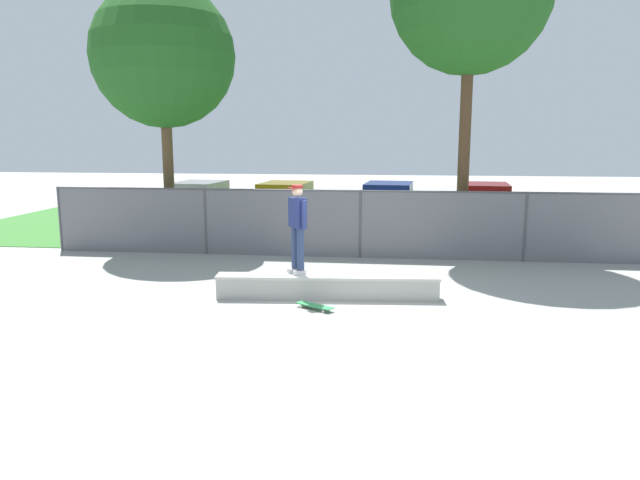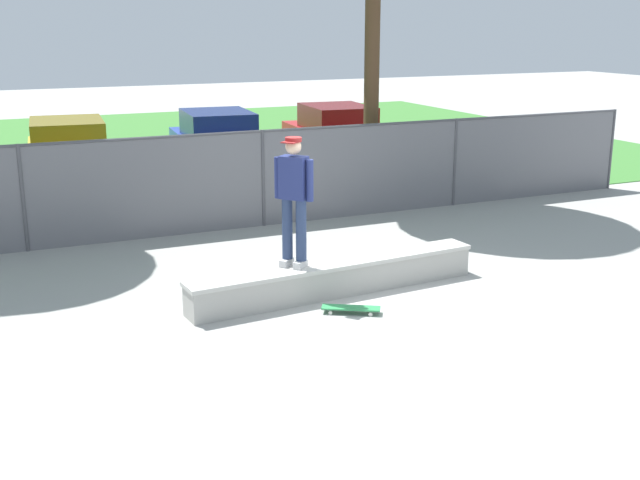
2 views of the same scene
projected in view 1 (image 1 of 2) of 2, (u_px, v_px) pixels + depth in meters
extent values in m
plane|color=#9E9E99|center=(347.00, 308.00, 11.50)|extent=(80.00, 80.00, 0.00)
cube|color=#3D7A33|center=(372.00, 211.00, 26.30)|extent=(29.43, 20.00, 0.02)
cube|color=#A8A59E|center=(327.00, 288.00, 12.11)|extent=(4.55, 0.80, 0.43)
cube|color=beige|center=(327.00, 277.00, 12.07)|extent=(4.59, 0.84, 0.06)
cube|color=beige|center=(299.00, 273.00, 12.10)|extent=(0.27, 0.25, 0.10)
cube|color=beige|center=(294.00, 271.00, 12.28)|extent=(0.27, 0.25, 0.10)
cylinder|color=navy|center=(301.00, 249.00, 12.03)|extent=(0.15, 0.15, 0.88)
cylinder|color=navy|center=(295.00, 247.00, 12.21)|extent=(0.15, 0.15, 0.88)
cube|color=navy|center=(298.00, 213.00, 11.99)|extent=(0.41, 0.43, 0.60)
cylinder|color=navy|center=(304.00, 215.00, 11.79)|extent=(0.10, 0.10, 0.58)
cylinder|color=navy|center=(291.00, 212.00, 12.20)|extent=(0.10, 0.10, 0.58)
sphere|color=beige|center=(297.00, 191.00, 11.91)|extent=(0.22, 0.22, 0.22)
cylinder|color=maroon|center=(297.00, 186.00, 11.90)|extent=(0.23, 0.23, 0.06)
cube|color=maroon|center=(292.00, 188.00, 11.83)|extent=(0.22, 0.23, 0.02)
cube|color=#2D8C4C|center=(315.00, 305.00, 11.36)|extent=(0.79, 0.58, 0.02)
cube|color=#B2B2B7|center=(304.00, 304.00, 11.53)|extent=(0.12, 0.15, 0.02)
cube|color=#B2B2B7|center=(326.00, 309.00, 11.20)|extent=(0.12, 0.15, 0.02)
cylinder|color=silver|center=(307.00, 305.00, 11.60)|extent=(0.06, 0.05, 0.05)
cylinder|color=silver|center=(301.00, 307.00, 11.47)|extent=(0.06, 0.05, 0.05)
cylinder|color=silver|center=(329.00, 309.00, 11.28)|extent=(0.06, 0.05, 0.05)
cylinder|color=silver|center=(323.00, 312.00, 11.14)|extent=(0.06, 0.05, 0.05)
cylinder|color=#4C4C51|center=(60.00, 219.00, 17.09)|extent=(0.07, 0.07, 1.87)
cylinder|color=#4C4C51|center=(206.00, 221.00, 16.58)|extent=(0.07, 0.07, 1.87)
cylinder|color=#4C4C51|center=(360.00, 224.00, 16.07)|extent=(0.07, 0.07, 1.87)
cylinder|color=#4C4C51|center=(525.00, 227.00, 15.56)|extent=(0.07, 0.07, 1.87)
cylinder|color=#4C4C51|center=(361.00, 191.00, 15.91)|extent=(17.43, 0.05, 0.05)
cube|color=slate|center=(360.00, 224.00, 16.07)|extent=(17.43, 0.01, 1.87)
cylinder|color=brown|center=(169.00, 179.00, 17.91)|extent=(0.32, 0.32, 4.05)
sphere|color=#21561E|center=(163.00, 56.00, 17.28)|extent=(4.20, 4.20, 4.20)
cylinder|color=#513823|center=(464.00, 157.00, 16.32)|extent=(0.32, 0.32, 5.44)
cube|color=silver|center=(201.00, 208.00, 21.79)|extent=(2.18, 4.35, 0.70)
cube|color=gray|center=(199.00, 190.00, 21.53)|extent=(1.79, 2.24, 0.64)
cylinder|color=black|center=(193.00, 213.00, 23.29)|extent=(0.28, 0.66, 0.64)
cylinder|color=black|center=(237.00, 214.00, 22.91)|extent=(0.28, 0.66, 0.64)
cylinder|color=black|center=(163.00, 222.00, 20.78)|extent=(0.28, 0.66, 0.64)
cylinder|color=black|center=(210.00, 223.00, 20.41)|extent=(0.28, 0.66, 0.64)
cube|color=gold|center=(287.00, 209.00, 21.46)|extent=(2.18, 4.35, 0.70)
cube|color=#776413|center=(285.00, 191.00, 21.20)|extent=(1.79, 2.24, 0.64)
cylinder|color=black|center=(273.00, 214.00, 22.96)|extent=(0.28, 0.66, 0.64)
cylinder|color=black|center=(318.00, 215.00, 22.58)|extent=(0.28, 0.66, 0.64)
cylinder|color=black|center=(252.00, 223.00, 20.45)|extent=(0.28, 0.66, 0.64)
cylinder|color=black|center=(302.00, 225.00, 20.08)|extent=(0.28, 0.66, 0.64)
cube|color=#233D9E|center=(389.00, 210.00, 21.31)|extent=(2.18, 4.35, 0.70)
cube|color=navy|center=(389.00, 192.00, 21.05)|extent=(1.79, 2.24, 0.64)
cylinder|color=black|center=(369.00, 214.00, 22.81)|extent=(0.28, 0.66, 0.64)
cylinder|color=black|center=(416.00, 215.00, 22.44)|extent=(0.28, 0.66, 0.64)
cylinder|color=black|center=(359.00, 224.00, 20.30)|extent=(0.28, 0.66, 0.64)
cylinder|color=black|center=(411.00, 225.00, 19.93)|extent=(0.28, 0.66, 0.64)
cube|color=#B21E1E|center=(484.00, 211.00, 20.95)|extent=(2.18, 4.35, 0.70)
cube|color=#621010|center=(485.00, 193.00, 20.69)|extent=(1.79, 2.24, 0.64)
cylinder|color=black|center=(457.00, 215.00, 22.45)|extent=(0.28, 0.66, 0.64)
cylinder|color=black|center=(506.00, 217.00, 22.08)|extent=(0.28, 0.66, 0.64)
cylinder|color=black|center=(458.00, 225.00, 19.95)|extent=(0.28, 0.66, 0.64)
cylinder|color=black|center=(513.00, 227.00, 19.57)|extent=(0.28, 0.66, 0.64)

